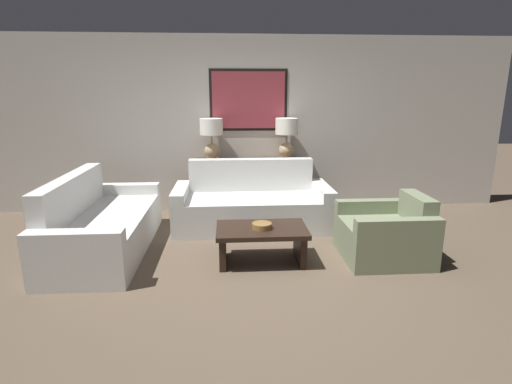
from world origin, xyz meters
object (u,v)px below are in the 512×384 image
Objects in this scene: console_table at (250,186)px; table_lamp_right at (287,134)px; table_lamp_left at (212,135)px; couch_by_back_wall at (252,206)px; armchair_near_back_wall at (386,235)px; coffee_table at (262,237)px; decorative_bowl at (262,226)px; couch_by_side at (102,226)px.

console_table is 2.63× the size of table_lamp_right.
couch_by_back_wall is at bearing -51.16° from table_lamp_left.
table_lamp_right is 2.28m from armchair_near_back_wall.
table_lamp_left is 2.21m from coffee_table.
armchair_near_back_wall is at bearing -43.42° from table_lamp_left.
armchair_near_back_wall is (0.87, -1.89, -0.93)m from table_lamp_right.
armchair_near_back_wall is (1.43, -1.89, -0.14)m from console_table.
armchair_near_back_wall is (2.00, -1.89, -0.93)m from table_lamp_left.
table_lamp_right is 2.96× the size of decorative_bowl.
console_table is 2.63× the size of table_lamp_left.
console_table is 0.71m from couch_by_back_wall.
decorative_bowl is at bearing -88.56° from couch_by_back_wall.
console_table reaches higher than armchair_near_back_wall.
table_lamp_right reaches higher than couch_by_side.
table_lamp_right is 0.30× the size of couch_by_side.
couch_by_back_wall is 1.96m from couch_by_side.
table_lamp_left is at bearing 180.00° from console_table.
couch_by_back_wall is (-0.56, -0.70, -0.90)m from table_lamp_right.
console_table is 0.78× the size of couch_by_side.
console_table is at bearing 127.20° from armchair_near_back_wall.
table_lamp_left is at bearing 107.21° from coffee_table.
couch_by_side reaches higher than decorative_bowl.
couch_by_back_wall is at bearing 22.57° from couch_by_side.
table_lamp_right is at bearing 51.16° from couch_by_back_wall.
coffee_table is 4.63× the size of decorative_bowl.
table_lamp_right is 2.16m from decorative_bowl.
coffee_table is at bearing -88.51° from couch_by_back_wall.
table_lamp_right is at bearing 31.45° from couch_by_side.
decorative_bowl is 1.41m from armchair_near_back_wall.
console_table is 0.97m from table_lamp_left.
couch_by_side is 2.16× the size of coffee_table.
couch_by_back_wall reaches higher than coffee_table.
table_lamp_right is at bearing 114.75° from armchair_near_back_wall.
couch_by_back_wall is 1.26m from decorative_bowl.
decorative_bowl is (0.59, -1.95, -0.77)m from table_lamp_left.
armchair_near_back_wall reaches higher than decorative_bowl.
decorative_bowl is 0.23× the size of armchair_near_back_wall.
couch_by_back_wall is (0.00, -0.70, -0.11)m from console_table.
coffee_table is at bearing -178.77° from armchair_near_back_wall.
couch_by_back_wall reaches higher than armchair_near_back_wall.
table_lamp_left is at bearing 106.93° from decorative_bowl.
table_lamp_left is 2.90m from armchair_near_back_wall.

